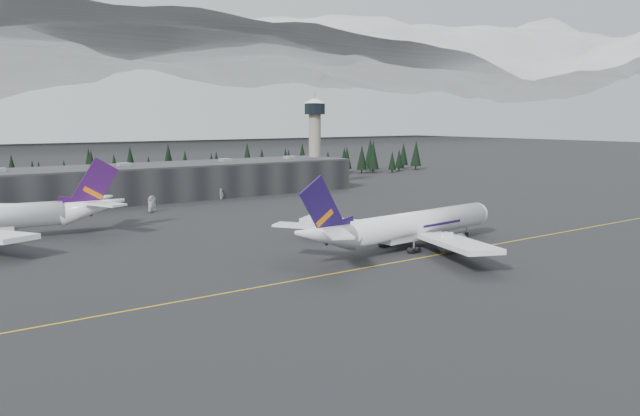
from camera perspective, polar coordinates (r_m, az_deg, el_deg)
ground at (r=128.55m, az=5.24°, el=-5.01°), size 1400.00×1400.00×0.00m
taxiline at (r=127.08m, az=5.83°, el=-5.17°), size 400.00×0.40×0.02m
terminal at (r=235.36m, az=-15.12°, el=2.31°), size 160.00×30.00×12.60m
control_tower at (r=272.39m, az=-0.48°, el=6.96°), size 10.00×10.00×37.70m
treeline at (r=270.07m, az=-17.92°, el=3.17°), size 360.00×20.00×15.00m
jet_main at (r=141.44m, az=7.63°, el=-1.71°), size 61.98×57.02×18.23m
gse_vehicle_a at (r=203.08m, az=-15.14°, el=-0.17°), size 4.42×5.82×1.47m
gse_vehicle_b at (r=230.34m, az=-9.01°, el=0.96°), size 4.01×1.75×1.34m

